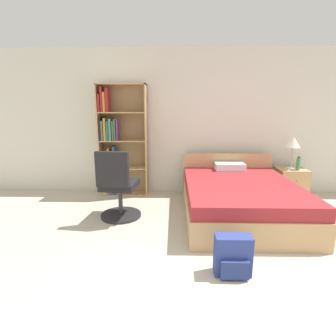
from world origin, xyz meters
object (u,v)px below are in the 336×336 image
object	(u,v)px
bookshelf	(117,143)
nightstand	(290,183)
table_lamp	(294,143)
backpack_blue	(233,256)
bed	(238,197)
water_bottle	(298,164)
office_chair	(118,189)

from	to	relation	value
bookshelf	nightstand	size ratio (longest dim) A/B	3.72
table_lamp	backpack_blue	distance (m)	2.80
bed	water_bottle	world-z (taller)	bed
bed	office_chair	xyz separation A→B (m)	(-1.75, -0.20, 0.18)
office_chair	water_bottle	distance (m)	3.04
bookshelf	table_lamp	distance (m)	3.07
bed	backpack_blue	bearing A→B (deg)	-105.11
office_chair	water_bottle	bearing A→B (deg)	17.09
office_chair	backpack_blue	size ratio (longest dim) A/B	2.59
table_lamp	water_bottle	world-z (taller)	table_lamp
bookshelf	office_chair	xyz separation A→B (m)	(0.24, -1.15, -0.50)
office_chair	backpack_blue	distance (m)	1.87
office_chair	table_lamp	size ratio (longest dim) A/B	1.82
nightstand	water_bottle	size ratio (longest dim) A/B	2.23
water_bottle	nightstand	bearing A→B (deg)	112.38
table_lamp	water_bottle	xyz separation A→B (m)	(0.08, -0.08, -0.33)
bed	table_lamp	distance (m)	1.50
table_lamp	water_bottle	size ratio (longest dim) A/B	2.34
nightstand	backpack_blue	size ratio (longest dim) A/B	1.35
table_lamp	bookshelf	bearing A→B (deg)	176.78
bookshelf	office_chair	world-z (taller)	bookshelf
nightstand	table_lamp	size ratio (longest dim) A/B	0.95
bookshelf	water_bottle	xyz separation A→B (m)	(3.15, -0.25, -0.32)
bed	nightstand	distance (m)	1.37
bed	table_lamp	world-z (taller)	table_lamp
bookshelf	office_chair	distance (m)	1.28
bookshelf	backpack_blue	distance (m)	2.99
table_lamp	water_bottle	bearing A→B (deg)	-46.31
nightstand	backpack_blue	distance (m)	2.73
bookshelf	bed	distance (m)	2.31
bookshelf	backpack_blue	bearing A→B (deg)	-56.52
bed	table_lamp	xyz separation A→B (m)	(1.07, 0.77, 0.71)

